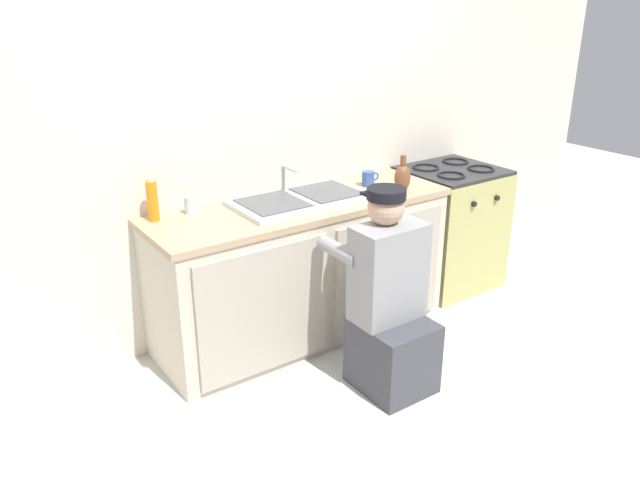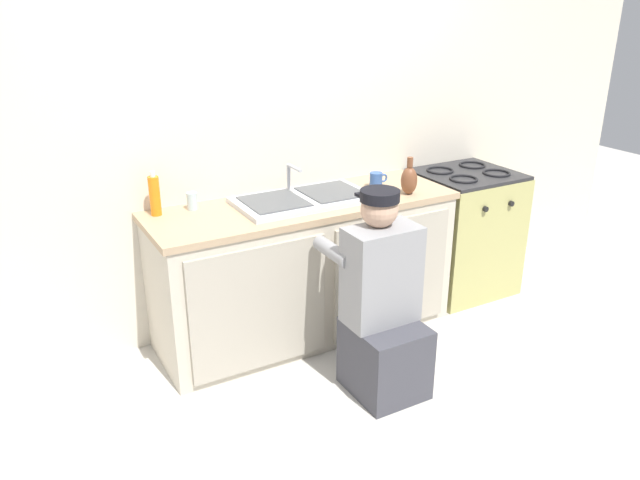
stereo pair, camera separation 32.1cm
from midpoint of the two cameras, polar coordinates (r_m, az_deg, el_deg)
ground_plane at (r=3.80m, az=3.21°, el=-10.21°), size 12.00×12.00×0.00m
back_wall at (r=3.86m, az=-1.63°, el=10.40°), size 6.00×0.10×2.50m
counter_cabinet at (r=3.82m, az=1.01°, el=-2.97°), size 1.82×0.62×0.82m
countertop at (r=3.67m, az=0.98°, el=3.18°), size 1.86×0.62×0.04m
sink_double_basin at (r=3.66m, az=0.97°, el=3.76°), size 0.80×0.44×0.19m
stove_range at (r=4.54m, az=14.90°, el=0.73°), size 0.65×0.62×0.88m
plumber_person at (r=3.30m, az=8.51°, el=-6.52°), size 0.42×0.61×1.10m
soap_bottle_orange at (r=3.49m, az=-12.36°, el=3.96°), size 0.06×0.06×0.25m
coffee_mug at (r=3.97m, az=7.51°, el=5.44°), size 0.13×0.08×0.09m
vase_decorative at (r=3.85m, az=10.53°, el=5.40°), size 0.10×0.10×0.23m
water_glass at (r=3.57m, az=-9.10°, el=3.50°), size 0.06×0.06×0.10m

